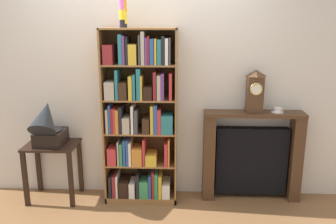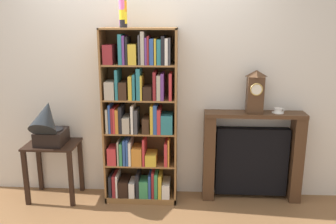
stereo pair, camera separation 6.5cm
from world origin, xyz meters
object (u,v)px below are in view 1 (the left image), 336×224
(side_table_left, at_px, (53,158))
(fireplace_mantel, at_px, (252,156))
(gramophone, at_px, (47,124))
(mantel_clock, at_px, (255,91))
(teacup_with_saucer, at_px, (277,110))
(cup_stack, at_px, (123,12))
(bookshelf, at_px, (140,122))

(side_table_left, height_order, fireplace_mantel, fireplace_mantel)
(gramophone, distance_m, fireplace_mantel, 2.21)
(mantel_clock, bearing_deg, teacup_with_saucer, 0.46)
(gramophone, bearing_deg, side_table_left, 90.00)
(side_table_left, xyz_separation_m, gramophone, (0.00, -0.07, 0.41))
(cup_stack, bearing_deg, mantel_clock, 3.39)
(cup_stack, distance_m, gramophone, 1.39)
(fireplace_mantel, bearing_deg, teacup_with_saucer, -4.46)
(bookshelf, bearing_deg, teacup_with_saucer, 2.56)
(fireplace_mantel, height_order, mantel_clock, mantel_clock)
(side_table_left, relative_size, mantel_clock, 1.42)
(mantel_clock, distance_m, teacup_with_saucer, 0.32)
(side_table_left, distance_m, teacup_with_saucer, 2.47)
(side_table_left, height_order, teacup_with_saucer, teacup_with_saucer)
(fireplace_mantel, xyz_separation_m, teacup_with_saucer, (0.24, -0.02, 0.52))
(side_table_left, bearing_deg, bookshelf, 2.06)
(bookshelf, distance_m, side_table_left, 1.05)
(bookshelf, height_order, mantel_clock, bookshelf)
(bookshelf, xyz_separation_m, fireplace_mantel, (1.21, 0.08, -0.40))
(gramophone, distance_m, teacup_with_saucer, 2.41)
(cup_stack, bearing_deg, gramophone, -173.86)
(teacup_with_saucer, bearing_deg, side_table_left, -177.64)
(cup_stack, height_order, fireplace_mantel, cup_stack)
(bookshelf, relative_size, teacup_with_saucer, 14.26)
(mantel_clock, xyz_separation_m, teacup_with_saucer, (0.25, 0.00, -0.20))
(cup_stack, bearing_deg, bookshelf, 6.69)
(bookshelf, distance_m, teacup_with_saucer, 1.45)
(cup_stack, height_order, mantel_clock, cup_stack)
(side_table_left, xyz_separation_m, teacup_with_saucer, (2.40, 0.10, 0.54))
(cup_stack, distance_m, teacup_with_saucer, 1.88)
(cup_stack, relative_size, side_table_left, 0.46)
(fireplace_mantel, bearing_deg, cup_stack, -175.77)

